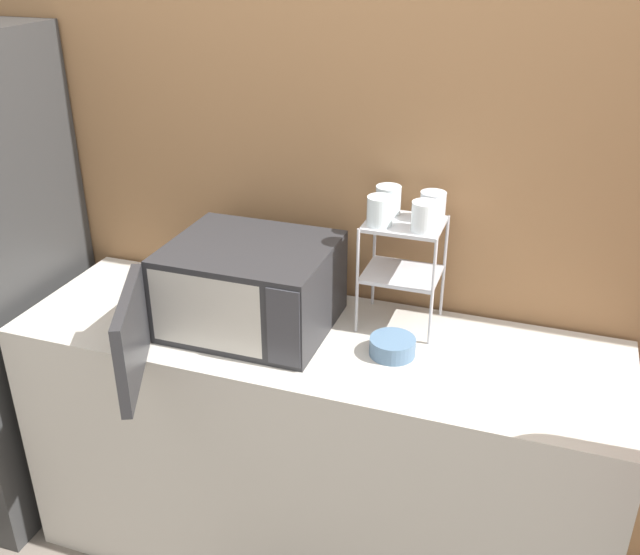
# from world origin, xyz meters

# --- Properties ---
(wall_back) EXTENTS (8.00, 0.06, 2.60)m
(wall_back) POSITION_xyz_m (0.00, 0.65, 1.30)
(wall_back) COLOR olive
(wall_back) RESTS_ON ground_plane
(counter) EXTENTS (1.96, 0.61, 0.93)m
(counter) POSITION_xyz_m (0.00, 0.31, 0.47)
(counter) COLOR #B7B2A8
(counter) RESTS_ON ground_plane
(microwave) EXTENTS (0.54, 0.81, 0.28)m
(microwave) POSITION_xyz_m (-0.22, 0.29, 1.07)
(microwave) COLOR #262628
(microwave) RESTS_ON counter
(dish_rack) EXTENTS (0.25, 0.21, 0.36)m
(dish_rack) POSITION_xyz_m (0.24, 0.48, 1.19)
(dish_rack) COLOR #B2B2B7
(dish_rack) RESTS_ON counter
(glass_front_left) EXTENTS (0.08, 0.08, 0.09)m
(glass_front_left) POSITION_xyz_m (0.17, 0.44, 1.33)
(glass_front_left) COLOR silver
(glass_front_left) RESTS_ON dish_rack
(glass_back_right) EXTENTS (0.08, 0.08, 0.09)m
(glass_back_right) POSITION_xyz_m (0.31, 0.53, 1.33)
(glass_back_right) COLOR silver
(glass_back_right) RESTS_ON dish_rack
(glass_front_right) EXTENTS (0.08, 0.08, 0.09)m
(glass_front_right) POSITION_xyz_m (0.31, 0.43, 1.33)
(glass_front_right) COLOR silver
(glass_front_right) RESTS_ON dish_rack
(glass_back_left) EXTENTS (0.08, 0.08, 0.09)m
(glass_back_left) POSITION_xyz_m (0.17, 0.54, 1.33)
(glass_back_left) COLOR silver
(glass_back_left) RESTS_ON dish_rack
(bowl) EXTENTS (0.14, 0.14, 0.06)m
(bowl) POSITION_xyz_m (0.27, 0.28, 0.96)
(bowl) COLOR slate
(bowl) RESTS_ON counter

